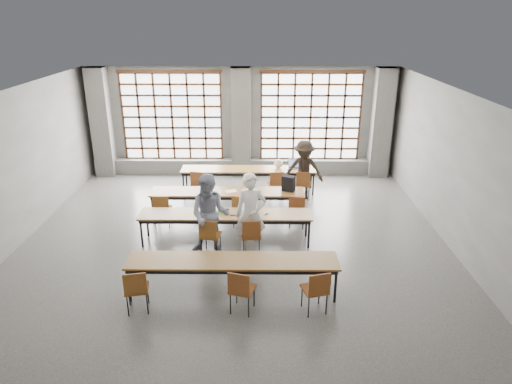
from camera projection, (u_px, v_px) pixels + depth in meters
floor at (233, 250)px, 10.45m from camera, size 11.00×11.00×0.00m
ceiling at (230, 96)px, 9.16m from camera, size 11.00×11.00×0.00m
wall_back at (241, 121)px, 14.92m from camera, size 10.00×0.00×10.00m
wall_front at (201, 360)px, 4.69m from camera, size 10.00×0.00×10.00m
wall_left at (1, 178)px, 9.84m from camera, size 0.00×11.00×11.00m
wall_right at (465, 179)px, 9.77m from camera, size 0.00×11.00×11.00m
column_left at (102, 123)px, 14.69m from camera, size 0.60×0.55×3.50m
column_mid at (241, 123)px, 14.66m from camera, size 0.60×0.55×3.50m
column_right at (381, 123)px, 14.63m from camera, size 0.60×0.55×3.50m
window_left at (172, 117)px, 14.81m from camera, size 3.32×0.12×3.00m
window_right at (311, 117)px, 14.78m from camera, size 3.32×0.12×3.00m
sill_ledge at (242, 167)px, 15.29m from camera, size 9.80×0.35×0.50m
desk_row_a at (248, 171)px, 13.62m from camera, size 4.00×0.70×0.73m
desk_row_b at (227, 193)px, 11.91m from camera, size 4.00×0.70×0.73m
desk_row_c at (226, 216)px, 10.59m from camera, size 4.00×0.70×0.73m
desk_row_d at (233, 263)px, 8.62m from camera, size 4.00×0.70×0.73m
chair_back_left at (199, 182)px, 13.09m from camera, size 0.50×0.50×0.88m
chair_back_mid at (276, 182)px, 13.07m from camera, size 0.48×0.48×0.88m
chair_back_right at (303, 182)px, 13.07m from camera, size 0.48×0.48×0.88m
chair_mid_left at (162, 207)px, 11.39m from camera, size 0.43×0.44×0.88m
chair_mid_centre at (241, 208)px, 11.37m from camera, size 0.50×0.50×0.88m
chair_mid_right at (297, 208)px, 11.36m from camera, size 0.49×0.49×0.88m
chair_front_left at (210, 233)px, 10.06m from camera, size 0.49×0.49×0.88m
chair_front_right at (251, 233)px, 10.05m from camera, size 0.45×0.46×0.88m
chair_near_left at (136, 287)px, 8.09m from camera, size 0.49×0.50×0.88m
chair_near_mid at (241, 287)px, 8.08m from camera, size 0.52×0.52×0.88m
chair_near_right at (317, 288)px, 8.07m from camera, size 0.52×0.52×0.88m
student_male at (251, 214)px, 10.02m from camera, size 0.71×0.49×1.87m
student_female at (210, 215)px, 10.03m from camera, size 0.96×0.78×1.85m
student_back at (304, 170)px, 13.07m from camera, size 1.21×0.83×1.73m
laptop_front at (249, 209)px, 10.64m from camera, size 0.42×0.38×0.26m
laptop_back at (294, 166)px, 13.66m from camera, size 0.41×0.37×0.26m
mouse at (266, 213)px, 10.54m from camera, size 0.11×0.08×0.04m
green_box at (224, 210)px, 10.63m from camera, size 0.27×0.16×0.09m
phone at (233, 215)px, 10.47m from camera, size 0.13×0.06×0.01m
paper_sheet_a at (204, 190)px, 11.94m from camera, size 0.34×0.28×0.00m
paper_sheet_b at (215, 192)px, 11.84m from camera, size 0.31×0.23×0.00m
paper_sheet_c at (231, 191)px, 11.89m from camera, size 0.36×0.31×0.00m
backpack at (289, 183)px, 11.85m from camera, size 0.37×0.31×0.40m
plastic_bag at (279, 164)px, 13.58m from camera, size 0.27×0.22×0.29m
red_pouch at (137, 286)px, 8.18m from camera, size 0.21×0.12×0.06m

